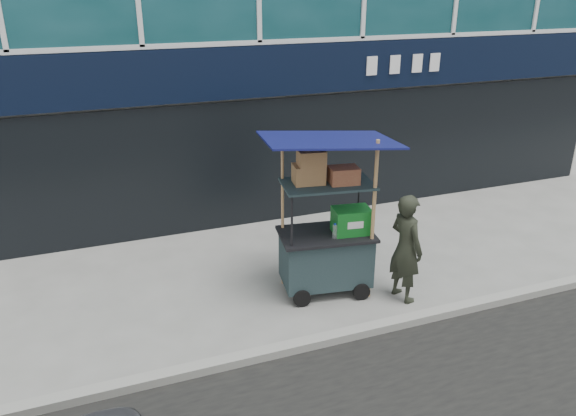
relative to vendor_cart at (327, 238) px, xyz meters
name	(u,v)px	position (x,y,z in m)	size (l,w,h in m)	color
ground	(352,327)	(-0.08, -1.06, -0.87)	(80.00, 80.00, 0.00)	slate
curb	(359,332)	(-0.08, -1.26, -0.81)	(80.00, 0.18, 0.12)	gray
vendor_cart	(327,238)	(0.00, 0.00, 0.00)	(2.00, 1.55, 2.47)	#192A2B
vendor_man	(406,248)	(0.97, -0.60, -0.05)	(0.60, 0.39, 1.64)	black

